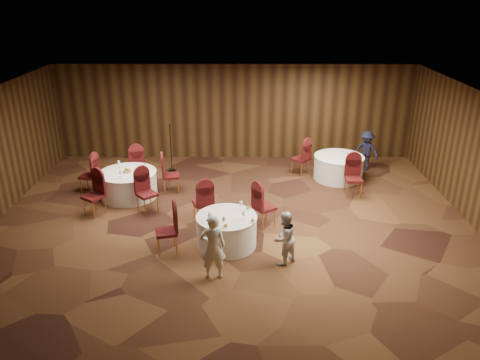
{
  "coord_description": "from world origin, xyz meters",
  "views": [
    {
      "loc": [
        0.25,
        -10.48,
        5.51
      ],
      "look_at": [
        0.2,
        0.2,
        1.1
      ],
      "focal_mm": 35.0,
      "sensor_mm": 36.0,
      "label": 1
    }
  ],
  "objects_px": {
    "table_left": "(129,184)",
    "table_right": "(338,167)",
    "woman_a": "(213,247)",
    "woman_b": "(284,238)",
    "man_c": "(366,150)",
    "table_main": "(227,231)",
    "mic_stand": "(171,158)"
  },
  "relations": [
    {
      "from": "table_main",
      "to": "table_left",
      "type": "xyz_separation_m",
      "value": [
        -2.85,
        2.7,
        0.0
      ]
    },
    {
      "from": "table_right",
      "to": "mic_stand",
      "type": "xyz_separation_m",
      "value": [
        -5.24,
        0.63,
        0.07
      ]
    },
    {
      "from": "woman_a",
      "to": "woman_b",
      "type": "bearing_deg",
      "value": -165.15
    },
    {
      "from": "woman_b",
      "to": "table_left",
      "type": "bearing_deg",
      "value": -81.14
    },
    {
      "from": "table_main",
      "to": "table_left",
      "type": "distance_m",
      "value": 3.93
    },
    {
      "from": "mic_stand",
      "to": "man_c",
      "type": "relative_size",
      "value": 1.2
    },
    {
      "from": "woman_b",
      "to": "table_main",
      "type": "bearing_deg",
      "value": -72.17
    },
    {
      "from": "woman_a",
      "to": "woman_b",
      "type": "distance_m",
      "value": 1.57
    },
    {
      "from": "table_left",
      "to": "man_c",
      "type": "height_order",
      "value": "man_c"
    },
    {
      "from": "table_right",
      "to": "woman_b",
      "type": "relative_size",
      "value": 1.25
    },
    {
      "from": "table_left",
      "to": "woman_a",
      "type": "xyz_separation_m",
      "value": [
        2.62,
        -3.99,
        0.33
      ]
    },
    {
      "from": "table_left",
      "to": "woman_a",
      "type": "relative_size",
      "value": 1.13
    },
    {
      "from": "table_left",
      "to": "mic_stand",
      "type": "distance_m",
      "value": 2.21
    },
    {
      "from": "table_main",
      "to": "mic_stand",
      "type": "height_order",
      "value": "mic_stand"
    },
    {
      "from": "table_main",
      "to": "mic_stand",
      "type": "distance_m",
      "value": 5.08
    },
    {
      "from": "mic_stand",
      "to": "woman_a",
      "type": "height_order",
      "value": "mic_stand"
    },
    {
      "from": "man_c",
      "to": "table_main",
      "type": "bearing_deg",
      "value": -100.23
    },
    {
      "from": "table_left",
      "to": "woman_a",
      "type": "distance_m",
      "value": 4.78
    },
    {
      "from": "woman_b",
      "to": "man_c",
      "type": "distance_m",
      "value": 6.45
    },
    {
      "from": "table_left",
      "to": "table_right",
      "type": "bearing_deg",
      "value": 12.49
    },
    {
      "from": "table_main",
      "to": "mic_stand",
      "type": "relative_size",
      "value": 0.9
    },
    {
      "from": "table_right",
      "to": "mic_stand",
      "type": "height_order",
      "value": "mic_stand"
    },
    {
      "from": "table_right",
      "to": "man_c",
      "type": "xyz_separation_m",
      "value": [
        1.03,
        0.82,
        0.27
      ]
    },
    {
      "from": "table_main",
      "to": "woman_b",
      "type": "bearing_deg",
      "value": -31.2
    },
    {
      "from": "table_left",
      "to": "table_right",
      "type": "relative_size",
      "value": 1.06
    },
    {
      "from": "woman_a",
      "to": "table_main",
      "type": "bearing_deg",
      "value": -105.52
    },
    {
      "from": "woman_a",
      "to": "mic_stand",
      "type": "bearing_deg",
      "value": -79.56
    },
    {
      "from": "table_main",
      "to": "man_c",
      "type": "relative_size",
      "value": 1.08
    },
    {
      "from": "table_right",
      "to": "man_c",
      "type": "height_order",
      "value": "man_c"
    },
    {
      "from": "woman_b",
      "to": "woman_a",
      "type": "bearing_deg",
      "value": -20.87
    },
    {
      "from": "table_right",
      "to": "man_c",
      "type": "relative_size",
      "value": 1.18
    },
    {
      "from": "woman_b",
      "to": "table_right",
      "type": "bearing_deg",
      "value": -154.36
    }
  ]
}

